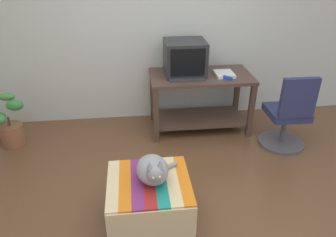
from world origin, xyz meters
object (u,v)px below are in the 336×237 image
Objects in this scene: tv_monitor at (185,58)px; ottoman_with_blanket at (150,202)px; keyboard at (187,79)px; cat at (153,170)px; potted_plant at (10,127)px; book at (224,74)px; stapler at (228,78)px; desk at (200,93)px; office_chair at (288,117)px.

ottoman_with_blanket is at bearing -108.22° from tv_monitor.
keyboard is (-0.01, -0.20, -0.18)m from tv_monitor.
tv_monitor is 1.82m from ottoman_with_blanket.
keyboard is 1.49m from cat.
book is at bearing 2.41° from potted_plant.
tv_monitor is 0.73× the size of ottoman_with_blanket.
keyboard is at bearing 69.28° from ottoman_with_blanket.
keyboard is 3.64× the size of stapler.
stapler is at bearing -35.31° from desk.
cat is 3.41× the size of stapler.
stapler is (0.99, 1.35, 0.52)m from ottoman_with_blanket.
cat is at bearing -113.85° from desk.
stapler is at bearing -28.77° from tv_monitor.
book is (0.27, -0.05, 0.25)m from desk.
keyboard is at bearing -19.89° from office_chair.
book is at bearing 12.82° from keyboard.
stapler is (2.49, -0.04, 0.50)m from potted_plant.
book is at bearing -10.18° from desk.
office_chair reaches higher than desk.
book reaches higher than cat.
book reaches higher than desk.
ottoman_with_blanket is at bearing -175.05° from cat.
cat is (-0.96, -1.48, -0.20)m from book.
desk is 2.24m from potted_plant.
ottoman_with_blanket is (-0.99, -1.49, -0.52)m from book.
book reaches higher than potted_plant.
potted_plant is at bearing 137.23° from ottoman_with_blanket.
ottoman_with_blanket is 0.32m from cat.
tv_monitor is 0.53× the size of office_chair.
keyboard reaches higher than desk.
keyboard is 2.08m from potted_plant.
book is 2.54m from potted_plant.
cat is at bearing 32.73° from office_chair.
office_chair is 0.80m from stapler.
desk is at bearing 64.81° from ottoman_with_blanket.
stapler is (0.45, -0.25, -0.17)m from tv_monitor.
tv_monitor is 0.27m from keyboard.
keyboard is 0.65× the size of potted_plant.
office_chair is at bearing -39.92° from book.
office_chair is (3.11, -0.40, 0.15)m from potted_plant.
office_chair is (0.62, -0.50, -0.34)m from book.
book is at bearing 40.74° from stapler.
cat reaches higher than potted_plant.
stapler reaches higher than desk.
keyboard is 1.58m from ottoman_with_blanket.
potted_plant is 2.54m from stapler.
cat is at bearing -41.95° from potted_plant.
tv_monitor is at bearing 88.96° from keyboard.
keyboard is (-0.20, -0.14, 0.24)m from desk.
ottoman_with_blanket is 1.75m from stapler.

